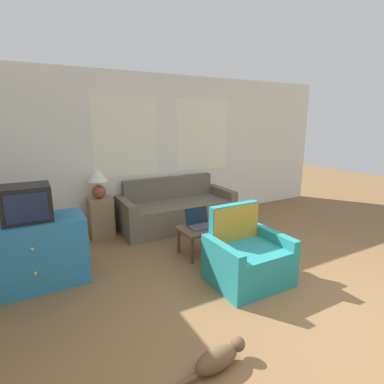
% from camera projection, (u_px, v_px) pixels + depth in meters
% --- Properties ---
extents(ground_plane, '(16.00, 16.00, 0.00)m').
position_uv_depth(ground_plane, '(360.00, 340.00, 2.55)').
color(ground_plane, brown).
extents(wall_back, '(6.96, 0.06, 2.60)m').
position_uv_depth(wall_back, '(171.00, 149.00, 5.44)').
color(wall_back, white).
rests_on(wall_back, ground_plane).
extents(couch, '(1.98, 0.81, 0.83)m').
position_uv_depth(couch, '(176.00, 211.00, 5.27)').
color(couch, '#665B4C').
rests_on(couch, ground_plane).
extents(armchair, '(0.85, 0.70, 0.86)m').
position_uv_depth(armchair, '(246.00, 259.00, 3.46)').
color(armchair, teal).
rests_on(armchair, ground_plane).
extents(tv_dresser, '(1.11, 0.55, 0.78)m').
position_uv_depth(tv_dresser, '(33.00, 253.00, 3.32)').
color(tv_dresser, teal).
rests_on(tv_dresser, ground_plane).
extents(television, '(0.48, 0.42, 0.38)m').
position_uv_depth(television, '(27.00, 203.00, 3.18)').
color(television, black).
rests_on(television, tv_dresser).
extents(side_table, '(0.36, 0.36, 0.63)m').
position_uv_depth(side_table, '(101.00, 217.00, 4.78)').
color(side_table, '#937551').
rests_on(side_table, ground_plane).
extents(table_lamp, '(0.30, 0.30, 0.48)m').
position_uv_depth(table_lamp, '(98.00, 181.00, 4.64)').
color(table_lamp, brown).
rests_on(table_lamp, side_table).
extents(coffee_table, '(0.88, 0.49, 0.39)m').
position_uv_depth(coffee_table, '(210.00, 229.00, 4.18)').
color(coffee_table, brown).
rests_on(coffee_table, ground_plane).
extents(laptop, '(0.34, 0.29, 0.24)m').
position_uv_depth(laptop, '(200.00, 222.00, 4.15)').
color(laptop, '#47474C').
rests_on(laptop, coffee_table).
extents(cup_navy, '(0.09, 0.09, 0.11)m').
position_uv_depth(cup_navy, '(218.00, 219.00, 4.32)').
color(cup_navy, '#191E4C').
rests_on(cup_navy, coffee_table).
extents(cup_yellow, '(0.10, 0.10, 0.08)m').
position_uv_depth(cup_yellow, '(223.00, 218.00, 4.40)').
color(cup_yellow, teal).
rests_on(cup_yellow, coffee_table).
extents(snack_bowl, '(0.18, 0.18, 0.07)m').
position_uv_depth(snack_bowl, '(227.00, 223.00, 4.18)').
color(snack_bowl, '#191E4C').
rests_on(snack_bowl, coffee_table).
extents(cat_black, '(0.67, 0.20, 0.18)m').
position_uv_depth(cat_black, '(218.00, 358.00, 2.25)').
color(cat_black, brown).
rests_on(cat_black, ground_plane).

